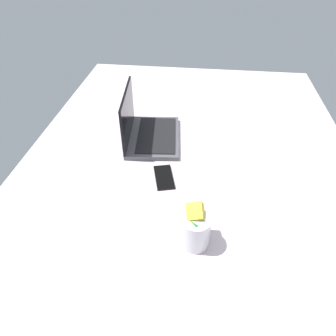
{
  "coord_description": "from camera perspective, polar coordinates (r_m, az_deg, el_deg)",
  "views": [
    {
      "loc": [
        -110.78,
        -3.29,
        97.2
      ],
      "look_at": [
        -23.53,
        7.14,
        24.0
      ],
      "focal_mm": 32.5,
      "sensor_mm": 36.0,
      "label": 1
    }
  ],
  "objects": [
    {
      "name": "bed_mattress",
      "position": [
        1.42,
        4.0,
        1.17
      ],
      "size": [
        180.0,
        140.0,
        18.0
      ],
      "primitive_type": "cube",
      "color": "silver",
      "rests_on": "ground"
    },
    {
      "name": "laptop",
      "position": [
        1.39,
        -4.05,
        7.02
      ],
      "size": [
        35.03,
        26.02,
        23.0
      ],
      "rotation": [
        0.0,
        0.0,
        0.09
      ],
      "color": "#4C4C51",
      "rests_on": "bed_mattress"
    },
    {
      "name": "snack_cup",
      "position": [
        0.94,
        5.21,
        -11.31
      ],
      "size": [
        10.16,
        9.0,
        14.79
      ],
      "color": "silver",
      "rests_on": "bed_mattress"
    },
    {
      "name": "cell_phone",
      "position": [
        1.19,
        -0.76,
        -1.73
      ],
      "size": [
        15.28,
        10.17,
        0.8
      ],
      "primitive_type": "cube",
      "rotation": [
        0.0,
        0.0,
        1.83
      ],
      "color": "black",
      "rests_on": "bed_mattress"
    }
  ]
}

